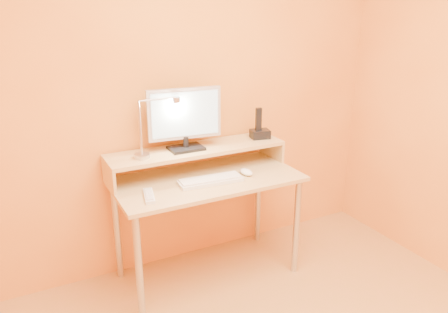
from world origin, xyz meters
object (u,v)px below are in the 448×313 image
monitor_panel (184,114)px  remote_control (149,196)px  mouse (246,172)px  keyboard (211,181)px  phone_dock (260,134)px  lamp_base (142,156)px

monitor_panel → remote_control: bearing=-135.0°
mouse → remote_control: (-0.68, -0.05, -0.01)m
monitor_panel → keyboard: (0.06, -0.24, -0.39)m
phone_dock → mouse: bearing=-125.1°
phone_dock → mouse: 0.37m
phone_dock → keyboard: 0.58m
lamp_base → remote_control: size_ratio=0.50×
monitor_panel → mouse: (0.33, -0.23, -0.38)m
monitor_panel → remote_control: 0.59m
phone_dock → keyboard: size_ratio=0.32×
lamp_base → remote_control: lamp_base is taller
lamp_base → phone_dock: size_ratio=0.77×
monitor_panel → keyboard: 0.46m
lamp_base → keyboard: size_ratio=0.24×
lamp_base → phone_dock: (0.87, 0.03, 0.02)m
remote_control → keyboard: bearing=17.8°
monitor_panel → mouse: 0.55m
phone_dock → remote_control: phone_dock is taller
monitor_panel → phone_dock: monitor_panel is taller
monitor_panel → mouse: size_ratio=4.25×
lamp_base → mouse: 0.68m
monitor_panel → keyboard: monitor_panel is taller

